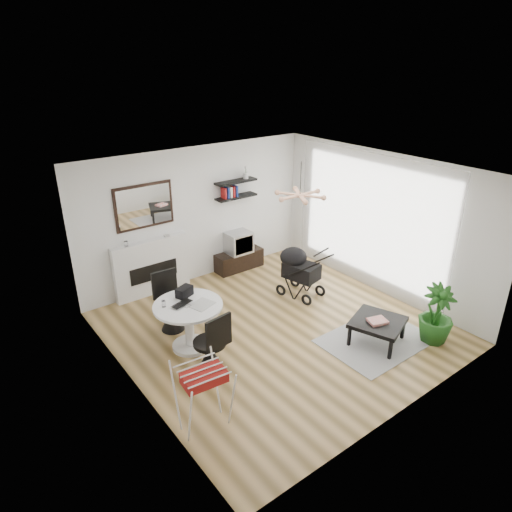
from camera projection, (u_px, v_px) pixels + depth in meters
floor at (276, 328)px, 7.76m from camera, size 5.00×5.00×0.00m
ceiling at (280, 172)px, 6.66m from camera, size 5.00×5.00×0.00m
wall_back at (197, 215)px, 9.03m from camera, size 5.00×0.00×5.00m
wall_left at (128, 304)px, 5.83m from camera, size 0.00×5.00×5.00m
wall_right at (380, 223)px, 8.59m from camera, size 0.00×5.00×5.00m
sheer_curtain at (368, 222)px, 8.68m from camera, size 0.04×3.60×2.60m
fireplace at (151, 261)px, 8.64m from camera, size 1.50×0.17×2.16m
shelf_lower at (236, 197)px, 9.30m from camera, size 0.90×0.25×0.04m
shelf_upper at (236, 182)px, 9.17m from camera, size 0.90×0.25×0.04m
pendant_lamp at (300, 195)px, 7.49m from camera, size 0.90×0.90×0.10m
tv_console at (239, 260)px, 9.83m from camera, size 1.06×0.37×0.40m
crt_tv at (238, 242)px, 9.64m from camera, size 0.52×0.45×0.45m
dining_table at (189, 319)px, 7.06m from camera, size 1.07×1.07×0.78m
laptop at (184, 305)px, 6.90m from camera, size 0.40×0.31×0.03m
black_bag at (184, 292)px, 7.15m from camera, size 0.31×0.24×0.16m
newspaper at (202, 304)px, 6.94m from camera, size 0.42×0.38×0.01m
drinking_glass at (164, 304)px, 6.87m from camera, size 0.06×0.06×0.10m
chair_far at (171, 312)px, 7.63m from camera, size 0.48×0.49×1.01m
chair_near at (211, 353)px, 6.59m from camera, size 0.49×0.50×1.01m
drying_rack at (204, 396)px, 5.54m from camera, size 0.64×0.61×0.89m
stroller at (299, 273)px, 8.69m from camera, size 0.70×0.92×1.05m
rug at (376, 340)px, 7.44m from camera, size 1.72×1.24×0.01m
coffee_table at (378, 323)px, 7.25m from camera, size 0.99×0.99×0.40m
magazines at (377, 321)px, 7.18m from camera, size 0.35×0.31×0.04m
potted_plant at (436, 314)px, 7.25m from camera, size 0.70×0.70×0.98m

